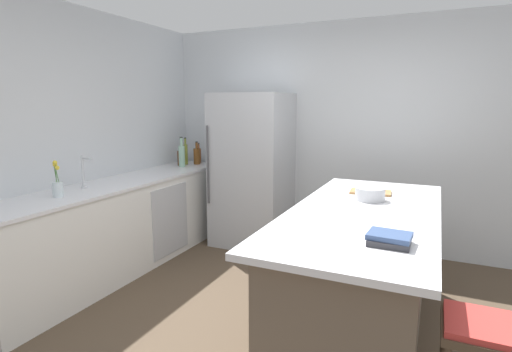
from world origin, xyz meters
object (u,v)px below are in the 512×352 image
sink_faucet (84,171)px  whiskey_bottle (197,156)px  cutting_board (371,192)px  kitchen_island (361,272)px  bar_stool (482,347)px  refrigerator (252,170)px  mixing_bowl (370,194)px  flower_vase (57,186)px  gin_bottle (182,155)px  vinegar_bottle (199,155)px  syrup_bottle (180,158)px  olive_oil_bottle (186,154)px  cookbook_stack (389,239)px

sink_faucet → whiskey_bottle: 1.71m
sink_faucet → cutting_board: size_ratio=0.87×
kitchen_island → bar_stool: bearing=-49.3°
refrigerator → mixing_bowl: refrigerator is taller
flower_vase → whiskey_bottle: size_ratio=1.05×
refrigerator → gin_bottle: (-0.86, -0.21, 0.16)m
vinegar_bottle → kitchen_island: bearing=-33.9°
bar_stool → vinegar_bottle: vinegar_bottle is taller
flower_vase → gin_bottle: size_ratio=0.83×
gin_bottle → sink_faucet: bearing=-92.6°
vinegar_bottle → refrigerator: bearing=-11.1°
whiskey_bottle → syrup_bottle: (-0.13, -0.19, -0.01)m
vinegar_bottle → olive_oil_bottle: 0.21m
sink_faucet → gin_bottle: bearing=87.4°
olive_oil_bottle → gin_bottle: bearing=-68.5°
kitchen_island → vinegar_bottle: (-2.41, 1.62, 0.54)m
syrup_bottle → gin_bottle: (0.09, -0.08, 0.04)m
sink_faucet → cookbook_stack: sink_faucet is taller
vinegar_bottle → gin_bottle: bearing=-90.7°
sink_faucet → whiskey_bottle: sink_faucet is taller
refrigerator → kitchen_island: bearing=-43.0°
cutting_board → refrigerator: bearing=150.0°
kitchen_island → whiskey_bottle: whiskey_bottle is taller
cutting_board → olive_oil_bottle: bearing=160.8°
olive_oil_bottle → mixing_bowl: bearing=-24.2°
syrup_bottle → mixing_bowl: (2.49, -1.01, -0.02)m
gin_bottle → bar_stool: bearing=-33.3°
flower_vase → vinegar_bottle: 2.16m
cutting_board → syrup_bottle: bearing=163.1°
refrigerator → olive_oil_bottle: refrigerator is taller
kitchen_island → refrigerator: 2.17m
sink_faucet → vinegar_bottle: (0.07, 1.81, -0.06)m
whiskey_bottle → mixing_bowl: bearing=-26.9°
sink_faucet → cutting_board: bearing=17.5°
sink_faucet → olive_oil_bottle: (-0.01, 1.62, -0.02)m
kitchen_island → vinegar_bottle: 2.96m
flower_vase → cutting_board: 2.61m
gin_bottle → cookbook_stack: bearing=-35.5°
whiskey_bottle → flower_vase: bearing=-90.9°
whiskey_bottle → gin_bottle: 0.28m
cookbook_stack → cutting_board: size_ratio=0.67×
vinegar_bottle → gin_bottle: (-0.00, -0.38, 0.04)m
gin_bottle → kitchen_island: bearing=-27.2°
flower_vase → bar_stool: bearing=-4.9°
refrigerator → sink_faucet: bearing=-119.4°
kitchen_island → whiskey_bottle: size_ratio=7.69×
syrup_bottle → cutting_board: size_ratio=0.72×
flower_vase → sink_faucet: bearing=102.5°
bar_stool → whiskey_bottle: bearing=142.9°
whiskey_bottle → gin_bottle: bearing=-98.9°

